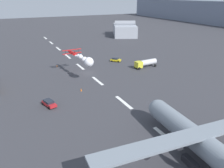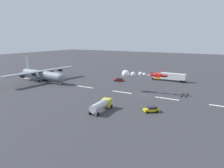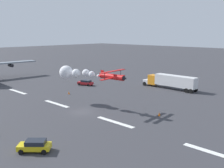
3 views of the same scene
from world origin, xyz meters
name	(u,v)px [view 2 (image 2 of 3)]	position (x,y,z in m)	size (l,w,h in m)	color
ground_plane	(143,95)	(0.00, 0.00, 0.00)	(440.00, 440.00, 0.00)	#38383D
runway_stripe_3	(224,107)	(-25.31, 0.00, 0.01)	(8.00, 0.90, 0.01)	white
runway_stripe_4	(167,98)	(-8.44, 0.00, 0.01)	(8.00, 0.90, 0.01)	white
runway_stripe_5	(122,92)	(8.44, 0.00, 0.01)	(8.00, 0.90, 0.01)	white
runway_stripe_6	(85,87)	(25.31, 0.00, 0.01)	(8.00, 0.90, 0.01)	white
runway_stripe_7	(55,83)	(42.18, 0.00, 0.01)	(8.00, 0.90, 0.01)	white
runway_stripe_8	(30,79)	(59.05, 0.00, 0.01)	(8.00, 0.90, 0.01)	white
cargo_transport_plane	(44,75)	(47.82, 0.98, 3.33)	(26.89, 37.66, 11.05)	gray
stunt_biplane_red	(134,74)	(4.79, -3.02, 6.57)	(16.96, 6.82, 2.90)	red
semi_truck_orange	(170,76)	(-1.01, -29.72, 2.14)	(15.43, 3.03, 3.70)	silver
fuel_tanker_truck	(101,105)	(3.39, 21.43, 1.74)	(3.28, 8.93, 2.90)	yellow
followme_car_yellow	(119,80)	(19.04, -17.30, 0.81)	(4.74, 3.03, 1.52)	#B21E23
airport_staff_sedan	(151,109)	(-8.68, 15.18, 0.81)	(4.19, 4.09, 1.52)	yellow
traffic_cone_near	(183,93)	(-11.93, -7.97, 0.38)	(0.44, 0.44, 0.75)	orange
traffic_cone_far	(119,86)	(13.67, -7.28, 0.38)	(0.44, 0.44, 0.75)	orange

